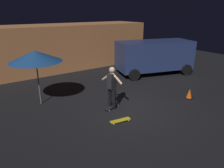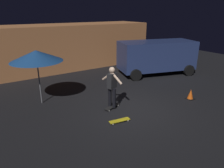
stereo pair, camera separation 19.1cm
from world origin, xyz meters
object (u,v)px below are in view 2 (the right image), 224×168
object	(u,v)px
parked_van	(157,55)
skateboard_ridden	(112,107)
patio_umbrella	(36,56)
traffic_cone	(190,95)
skateboard_spare	(120,121)
skater	(112,84)

from	to	relation	value
parked_van	skateboard_ridden	size ratio (longest dim) A/B	6.17
patio_umbrella	traffic_cone	world-z (taller)	patio_umbrella
skateboard_spare	traffic_cone	world-z (taller)	traffic_cone
parked_van	skateboard_ridden	xyz separation A→B (m)	(-5.04, -2.68, -1.11)
patio_umbrella	traffic_cone	xyz separation A→B (m)	(5.75, -3.24, -1.86)
skateboard_ridden	skater	xyz separation A→B (m)	(0.00, 0.00, 0.98)
skater	traffic_cone	distance (m)	3.75
skateboard_ridden	traffic_cone	distance (m)	3.66
traffic_cone	skateboard_spare	bearing A→B (deg)	179.16
parked_van	skateboard_spare	distance (m)	6.71
skateboard_spare	patio_umbrella	bearing A→B (deg)	120.77
traffic_cone	skateboard_ridden	bearing A→B (deg)	161.58
skateboard_ridden	skateboard_spare	bearing A→B (deg)	-109.48
skateboard_spare	traffic_cone	xyz separation A→B (m)	(3.86, -0.06, 0.16)
parked_van	skateboard_ridden	world-z (taller)	parked_van
skateboard_spare	skateboard_ridden	bearing A→B (deg)	70.52
patio_umbrella	skateboard_ridden	world-z (taller)	patio_umbrella
parked_van	skater	distance (m)	5.71
parked_van	skater	size ratio (longest dim) A/B	2.97
skateboard_ridden	skater	bearing A→B (deg)	0.00
parked_van	traffic_cone	bearing A→B (deg)	-112.23
patio_umbrella	skateboard_ridden	distance (m)	3.69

